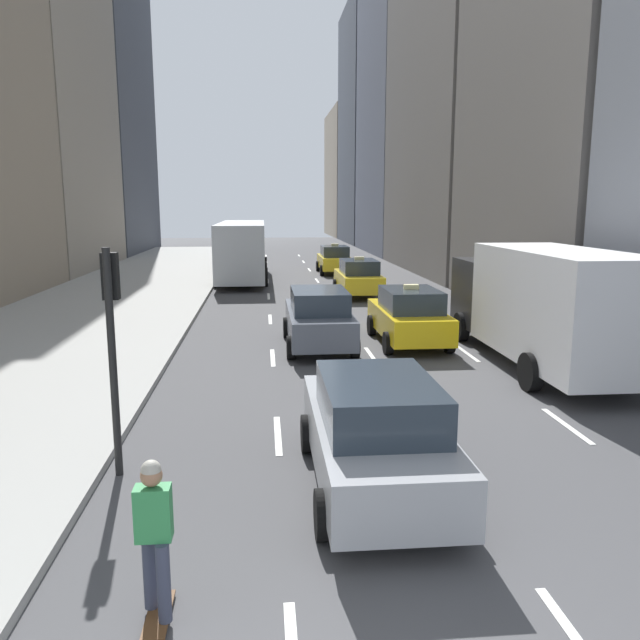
{
  "coord_description": "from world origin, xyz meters",
  "views": [
    {
      "loc": [
        -0.41,
        -3.04,
        4.22
      ],
      "look_at": [
        0.98,
        12.3,
        1.37
      ],
      "focal_mm": 35.0,
      "sensor_mm": 36.0,
      "label": 1
    }
  ],
  "objects_px": {
    "taxi_lead": "(334,259)",
    "taxi_third": "(409,316)",
    "taxi_second": "(358,278)",
    "skateboarder": "(154,533)",
    "traffic_light_pole": "(112,325)",
    "sedan_black_near": "(319,318)",
    "sedan_silver_behind": "(375,432)",
    "city_bus": "(242,248)",
    "box_truck": "(541,303)"
  },
  "relations": [
    {
      "from": "sedan_black_near",
      "to": "sedan_silver_behind",
      "type": "distance_m",
      "value": 9.53
    },
    {
      "from": "taxi_second",
      "to": "traffic_light_pole",
      "type": "bearing_deg",
      "value": -109.46
    },
    {
      "from": "taxi_lead",
      "to": "traffic_light_pole",
      "type": "bearing_deg",
      "value": -103.06
    },
    {
      "from": "taxi_lead",
      "to": "taxi_second",
      "type": "distance_m",
      "value": 10.0
    },
    {
      "from": "taxi_second",
      "to": "sedan_black_near",
      "type": "height_order",
      "value": "taxi_second"
    },
    {
      "from": "traffic_light_pole",
      "to": "taxi_third",
      "type": "bearing_deg",
      "value": 52.58
    },
    {
      "from": "taxi_third",
      "to": "city_bus",
      "type": "height_order",
      "value": "city_bus"
    },
    {
      "from": "taxi_third",
      "to": "traffic_light_pole",
      "type": "height_order",
      "value": "traffic_light_pole"
    },
    {
      "from": "city_bus",
      "to": "taxi_lead",
      "type": "bearing_deg",
      "value": 26.72
    },
    {
      "from": "taxi_lead",
      "to": "traffic_light_pole",
      "type": "xyz_separation_m",
      "value": [
        -6.75,
        -29.1,
        1.53
      ]
    },
    {
      "from": "traffic_light_pole",
      "to": "taxi_second",
      "type": "bearing_deg",
      "value": 70.54
    },
    {
      "from": "taxi_second",
      "to": "skateboarder",
      "type": "bearing_deg",
      "value": -103.67
    },
    {
      "from": "taxi_second",
      "to": "box_truck",
      "type": "distance_m",
      "value": 13.56
    },
    {
      "from": "taxi_lead",
      "to": "box_truck",
      "type": "height_order",
      "value": "box_truck"
    },
    {
      "from": "taxi_third",
      "to": "skateboarder",
      "type": "relative_size",
      "value": 2.52
    },
    {
      "from": "taxi_lead",
      "to": "sedan_silver_behind",
      "type": "distance_m",
      "value": 30.17
    },
    {
      "from": "box_truck",
      "to": "traffic_light_pole",
      "type": "distance_m",
      "value": 11.23
    },
    {
      "from": "taxi_lead",
      "to": "sedan_silver_behind",
      "type": "bearing_deg",
      "value": -95.32
    },
    {
      "from": "taxi_second",
      "to": "skateboarder",
      "type": "distance_m",
      "value": 23.5
    },
    {
      "from": "sedan_black_near",
      "to": "taxi_third",
      "type": "bearing_deg",
      "value": 4.91
    },
    {
      "from": "taxi_second",
      "to": "box_truck",
      "type": "height_order",
      "value": "box_truck"
    },
    {
      "from": "taxi_lead",
      "to": "taxi_third",
      "type": "bearing_deg",
      "value": -90.0
    },
    {
      "from": "sedan_silver_behind",
      "to": "traffic_light_pole",
      "type": "height_order",
      "value": "traffic_light_pole"
    },
    {
      "from": "taxi_lead",
      "to": "box_truck",
      "type": "bearing_deg",
      "value": -83.13
    },
    {
      "from": "sedan_silver_behind",
      "to": "taxi_lead",
      "type": "bearing_deg",
      "value": 84.68
    },
    {
      "from": "city_bus",
      "to": "box_truck",
      "type": "relative_size",
      "value": 1.38
    },
    {
      "from": "box_truck",
      "to": "taxi_second",
      "type": "bearing_deg",
      "value": 101.94
    },
    {
      "from": "city_bus",
      "to": "box_truck",
      "type": "height_order",
      "value": "city_bus"
    },
    {
      "from": "taxi_lead",
      "to": "city_bus",
      "type": "distance_m",
      "value": 6.35
    },
    {
      "from": "taxi_third",
      "to": "sedan_silver_behind",
      "type": "height_order",
      "value": "taxi_third"
    },
    {
      "from": "taxi_second",
      "to": "taxi_third",
      "type": "xyz_separation_m",
      "value": [
        0.0,
        -10.28,
        0.0
      ]
    },
    {
      "from": "box_truck",
      "to": "skateboarder",
      "type": "height_order",
      "value": "box_truck"
    },
    {
      "from": "taxi_third",
      "to": "box_truck",
      "type": "height_order",
      "value": "box_truck"
    },
    {
      "from": "sedan_black_near",
      "to": "traffic_light_pole",
      "type": "relative_size",
      "value": 1.3
    },
    {
      "from": "taxi_third",
      "to": "skateboarder",
      "type": "height_order",
      "value": "taxi_third"
    },
    {
      "from": "taxi_second",
      "to": "city_bus",
      "type": "distance_m",
      "value": 9.15
    },
    {
      "from": "skateboarder",
      "to": "traffic_light_pole",
      "type": "height_order",
      "value": "traffic_light_pole"
    },
    {
      "from": "sedan_black_near",
      "to": "sedan_silver_behind",
      "type": "height_order",
      "value": "sedan_black_near"
    },
    {
      "from": "taxi_lead",
      "to": "sedan_black_near",
      "type": "xyz_separation_m",
      "value": [
        -2.8,
        -20.52,
        0.02
      ]
    },
    {
      "from": "city_bus",
      "to": "skateboarder",
      "type": "xyz_separation_m",
      "value": [
        0.06,
        -30.01,
        -0.82
      ]
    },
    {
      "from": "taxi_lead",
      "to": "city_bus",
      "type": "height_order",
      "value": "city_bus"
    },
    {
      "from": "sedan_black_near",
      "to": "traffic_light_pole",
      "type": "bearing_deg",
      "value": -114.71
    },
    {
      "from": "sedan_silver_behind",
      "to": "city_bus",
      "type": "bearing_deg",
      "value": 95.9
    },
    {
      "from": "city_bus",
      "to": "box_truck",
      "type": "distance_m",
      "value": 22.08
    },
    {
      "from": "taxi_lead",
      "to": "sedan_black_near",
      "type": "distance_m",
      "value": 20.71
    },
    {
      "from": "taxi_second",
      "to": "sedan_black_near",
      "type": "distance_m",
      "value": 10.88
    },
    {
      "from": "sedan_silver_behind",
      "to": "skateboarder",
      "type": "bearing_deg",
      "value": -134.6
    },
    {
      "from": "taxi_third",
      "to": "taxi_lead",
      "type": "bearing_deg",
      "value": 90.0
    },
    {
      "from": "skateboarder",
      "to": "sedan_silver_behind",
      "type": "bearing_deg",
      "value": 45.4
    },
    {
      "from": "taxi_third",
      "to": "skateboarder",
      "type": "bearing_deg",
      "value": -113.85
    }
  ]
}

